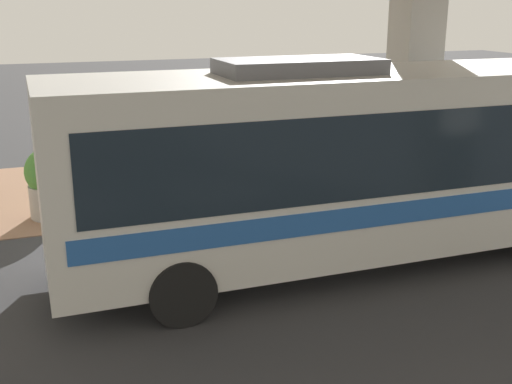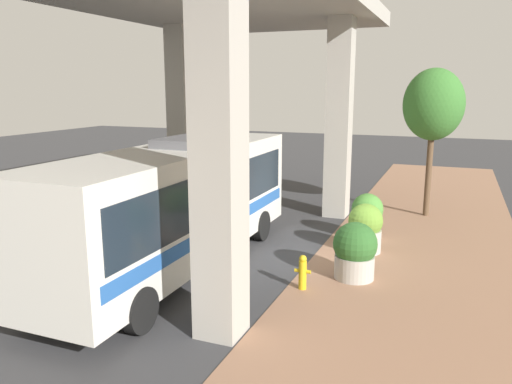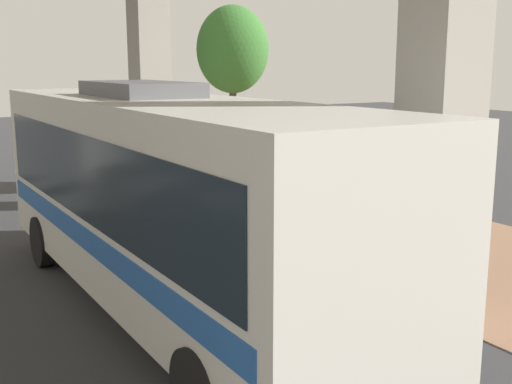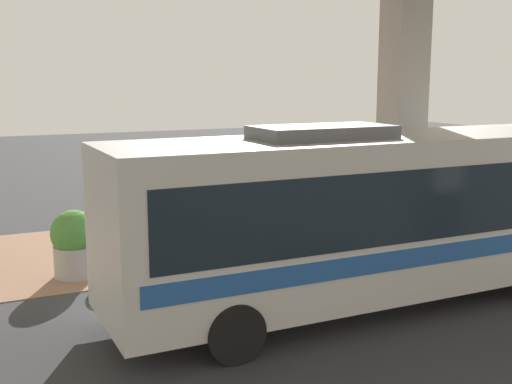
% 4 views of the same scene
% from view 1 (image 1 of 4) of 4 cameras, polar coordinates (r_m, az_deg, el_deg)
% --- Properties ---
extents(ground_plane, '(80.00, 80.00, 0.00)m').
position_cam_1_polar(ground_plane, '(13.94, -6.58, -2.48)').
color(ground_plane, '#38383A').
rests_on(ground_plane, ground).
extents(sidewalk_strip, '(6.00, 40.00, 0.02)m').
position_cam_1_polar(sidewalk_strip, '(16.74, -9.03, 0.71)').
color(sidewalk_strip, '#936B51').
rests_on(sidewalk_strip, ground).
extents(bus, '(2.75, 10.30, 3.65)m').
position_cam_1_polar(bus, '(11.15, 8.51, 3.21)').
color(bus, silver).
rests_on(bus, ground).
extents(fire_hydrant, '(0.42, 0.20, 0.92)m').
position_cam_1_polar(fire_hydrant, '(14.87, 2.06, 0.72)').
color(fire_hydrant, gold).
rests_on(fire_hydrant, ground).
extents(planter_front, '(1.06, 1.06, 1.55)m').
position_cam_1_polar(planter_front, '(14.80, -12.18, 1.50)').
color(planter_front, '#ADA89E').
rests_on(planter_front, ground).
extents(planter_middle, '(1.06, 1.06, 1.56)m').
position_cam_1_polar(planter_middle, '(14.49, -17.79, 0.84)').
color(planter_middle, '#ADA89E').
rests_on(planter_middle, ground).
extents(planter_back, '(1.18, 1.18, 1.56)m').
position_cam_1_polar(planter_back, '(15.38, -3.69, 2.42)').
color(planter_back, '#ADA89E').
rests_on(planter_back, ground).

